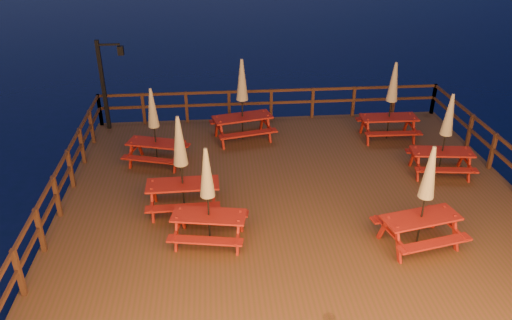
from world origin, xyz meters
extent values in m
plane|color=black|center=(0.00, 0.00, 0.00)|extent=(500.00, 500.00, 0.00)
cube|color=#4E3719|center=(0.00, 0.00, 0.20)|extent=(12.00, 10.00, 0.40)
cylinder|color=#352111|center=(-5.60, 4.60, -0.30)|extent=(0.24, 0.24, 1.40)
cylinder|color=#352111|center=(0.00, 4.60, -0.30)|extent=(0.24, 0.24, 1.40)
cylinder|color=#352111|center=(5.60, 4.60, -0.30)|extent=(0.24, 0.24, 1.40)
cube|color=#352111|center=(0.00, 4.85, 1.45)|extent=(11.70, 0.06, 0.09)
cube|color=#352111|center=(0.00, 4.85, 1.01)|extent=(11.70, 0.06, 0.09)
cube|color=#352111|center=(-4.68, 4.85, 0.95)|extent=(0.10, 0.10, 1.10)
cube|color=#352111|center=(0.00, 4.85, 0.95)|extent=(0.10, 0.10, 1.10)
cube|color=#352111|center=(4.68, 4.85, 0.95)|extent=(0.10, 0.10, 1.10)
cube|color=#352111|center=(-5.85, 0.00, 1.45)|extent=(0.06, 9.70, 0.09)
cube|color=#352111|center=(-5.85, 0.00, 1.01)|extent=(0.06, 9.70, 0.09)
cube|color=#352111|center=(-5.85, -3.88, 0.95)|extent=(0.10, 0.10, 1.10)
cube|color=#352111|center=(-5.85, 0.00, 0.95)|extent=(0.10, 0.10, 1.10)
cube|color=#352111|center=(-5.85, 3.88, 0.95)|extent=(0.10, 0.10, 1.10)
cube|color=#352111|center=(5.85, 0.00, 1.45)|extent=(0.06, 9.70, 0.09)
cube|color=#352111|center=(5.85, 0.00, 1.01)|extent=(0.06, 9.70, 0.09)
cube|color=#352111|center=(5.85, 0.00, 0.95)|extent=(0.10, 0.10, 1.10)
cube|color=#352111|center=(5.85, 3.88, 0.95)|extent=(0.10, 0.10, 1.10)
cube|color=black|center=(-5.55, 4.55, 1.90)|extent=(0.12, 0.12, 3.00)
cube|color=black|center=(-5.20, 4.55, 3.25)|extent=(0.70, 0.06, 0.06)
cube|color=black|center=(-4.85, 4.55, 3.05)|extent=(0.18, 0.18, 0.28)
sphere|color=#FFBD66|center=(-4.85, 4.55, 3.05)|extent=(0.14, 0.14, 0.14)
cube|color=maroon|center=(-2.82, -0.70, 1.13)|extent=(1.77, 0.72, 0.05)
cube|color=maroon|center=(-2.83, -0.11, 0.84)|extent=(1.77, 0.30, 0.05)
cube|color=maroon|center=(-2.81, -1.29, 0.84)|extent=(1.77, 0.30, 0.05)
cube|color=maroon|center=(-3.56, -0.39, 0.77)|extent=(0.06, 0.10, 0.73)
cube|color=maroon|center=(-3.55, -1.04, 0.77)|extent=(0.06, 0.10, 0.73)
cube|color=maroon|center=(-2.09, -0.37, 0.77)|extent=(0.06, 0.10, 0.73)
cube|color=maroon|center=(-2.08, -1.01, 0.77)|extent=(0.06, 0.10, 0.73)
cylinder|color=black|center=(-2.82, -0.70, 1.62)|extent=(0.04, 0.04, 2.45)
cone|color=tan|center=(-2.82, -0.70, 2.31)|extent=(0.35, 0.35, 1.22)
sphere|color=black|center=(-2.82, -0.70, 2.88)|extent=(0.07, 0.07, 0.07)
cube|color=maroon|center=(2.45, -2.58, 1.11)|extent=(1.81, 1.01, 0.05)
cube|color=maroon|center=(2.33, -2.03, 0.83)|extent=(1.73, 0.62, 0.05)
cube|color=maroon|center=(2.57, -3.14, 0.83)|extent=(1.73, 0.62, 0.05)
cube|color=maroon|center=(1.69, -2.43, 0.76)|extent=(0.08, 0.10, 0.71)
cube|color=maroon|center=(1.82, -3.04, 0.76)|extent=(0.08, 0.10, 0.71)
cube|color=maroon|center=(3.08, -2.13, 0.76)|extent=(0.08, 0.10, 0.71)
cube|color=maroon|center=(3.22, -2.74, 0.76)|extent=(0.08, 0.10, 0.71)
cylinder|color=black|center=(2.45, -2.58, 1.59)|extent=(0.04, 0.04, 2.38)
cone|color=tan|center=(2.45, -2.58, 2.26)|extent=(0.34, 0.34, 1.19)
sphere|color=black|center=(2.45, -2.58, 2.81)|extent=(0.07, 0.07, 0.07)
cube|color=maroon|center=(-1.10, 3.27, 1.17)|extent=(1.97, 1.12, 0.05)
cube|color=maroon|center=(-1.24, 3.87, 0.86)|extent=(1.87, 0.70, 0.05)
cube|color=maroon|center=(-0.96, 2.67, 0.86)|extent=(1.87, 0.70, 0.05)
cube|color=maroon|center=(-1.93, 3.43, 0.79)|extent=(0.08, 0.11, 0.77)
cube|color=maroon|center=(-1.78, 2.77, 0.79)|extent=(0.08, 0.11, 0.77)
cube|color=maroon|center=(-0.43, 3.78, 0.79)|extent=(0.08, 0.11, 0.77)
cube|color=maroon|center=(-0.27, 3.12, 0.79)|extent=(0.08, 0.11, 0.77)
cylinder|color=black|center=(-1.10, 3.27, 1.68)|extent=(0.05, 0.05, 2.57)
cone|color=tan|center=(-1.10, 3.27, 2.40)|extent=(0.37, 0.37, 1.28)
sphere|color=black|center=(-1.10, 3.27, 3.00)|extent=(0.07, 0.07, 0.07)
cube|color=maroon|center=(-2.19, -2.04, 1.08)|extent=(1.73, 0.92, 0.05)
cube|color=maroon|center=(-2.10, -1.51, 0.81)|extent=(1.66, 0.55, 0.05)
cube|color=maroon|center=(-2.29, -2.58, 0.81)|extent=(1.66, 0.55, 0.05)
cube|color=maroon|center=(-2.81, -1.63, 0.74)|extent=(0.07, 0.10, 0.68)
cube|color=maroon|center=(-2.92, -2.22, 0.74)|extent=(0.07, 0.10, 0.68)
cube|color=maroon|center=(-1.47, -1.87, 0.74)|extent=(0.07, 0.10, 0.68)
cube|color=maroon|center=(-1.58, -2.46, 0.74)|extent=(0.07, 0.10, 0.68)
cylinder|color=black|center=(-2.19, -2.04, 1.54)|extent=(0.04, 0.04, 2.28)
cone|color=tan|center=(-2.19, -2.04, 2.18)|extent=(0.33, 0.33, 1.14)
sphere|color=black|center=(-2.19, -2.04, 2.71)|extent=(0.06, 0.06, 0.06)
cube|color=maroon|center=(3.55, 2.92, 1.14)|extent=(1.78, 0.73, 0.05)
cube|color=maroon|center=(3.56, 3.51, 0.84)|extent=(1.78, 0.31, 0.05)
cube|color=maroon|center=(3.54, 2.33, 0.84)|extent=(1.78, 0.31, 0.05)
cube|color=maroon|center=(2.82, 3.26, 0.77)|extent=(0.06, 0.10, 0.74)
cube|color=maroon|center=(2.81, 2.61, 0.77)|extent=(0.06, 0.10, 0.74)
cube|color=maroon|center=(4.30, 3.22, 0.77)|extent=(0.06, 0.10, 0.74)
cube|color=maroon|center=(4.28, 2.58, 0.77)|extent=(0.06, 0.10, 0.74)
cylinder|color=black|center=(3.55, 2.92, 1.63)|extent=(0.04, 0.04, 2.46)
cone|color=tan|center=(3.55, 2.92, 2.32)|extent=(0.35, 0.35, 1.23)
sphere|color=black|center=(3.55, 2.92, 2.89)|extent=(0.07, 0.07, 0.07)
cube|color=maroon|center=(-3.70, 1.83, 1.08)|extent=(1.73, 1.08, 0.05)
cube|color=maroon|center=(-3.54, 2.35, 0.81)|extent=(1.62, 0.72, 0.05)
cube|color=maroon|center=(-3.86, 1.32, 0.81)|extent=(1.62, 0.72, 0.05)
cube|color=maroon|center=(-4.26, 2.31, 0.74)|extent=(0.08, 0.10, 0.68)
cube|color=maroon|center=(-4.43, 1.75, 0.74)|extent=(0.08, 0.10, 0.68)
cube|color=maroon|center=(-2.97, 1.92, 0.74)|extent=(0.08, 0.10, 0.68)
cube|color=maroon|center=(-3.14, 1.35, 0.74)|extent=(0.08, 0.10, 0.68)
cylinder|color=black|center=(-3.70, 1.83, 1.53)|extent=(0.04, 0.04, 2.25)
cone|color=tan|center=(-3.70, 1.83, 2.16)|extent=(0.32, 0.32, 1.13)
sphere|color=black|center=(-3.70, 1.83, 2.68)|extent=(0.06, 0.06, 0.06)
cube|color=maroon|center=(4.27, 0.51, 1.09)|extent=(1.73, 0.85, 0.05)
cube|color=maroon|center=(4.34, 1.06, 0.82)|extent=(1.68, 0.46, 0.05)
cube|color=maroon|center=(4.20, -0.04, 0.82)|extent=(1.68, 0.46, 0.05)
cube|color=maroon|center=(3.62, 0.90, 0.75)|extent=(0.07, 0.10, 0.69)
cube|color=maroon|center=(3.54, 0.30, 0.75)|extent=(0.07, 0.10, 0.69)
cube|color=maroon|center=(5.00, 0.73, 0.75)|extent=(0.07, 0.10, 0.69)
cube|color=maroon|center=(4.92, 0.12, 0.75)|extent=(0.07, 0.10, 0.69)
cylinder|color=black|center=(4.27, 0.51, 1.56)|extent=(0.04, 0.04, 2.31)
cone|color=tan|center=(4.27, 0.51, 2.20)|extent=(0.33, 0.33, 1.16)
sphere|color=black|center=(4.27, 0.51, 2.74)|extent=(0.06, 0.06, 0.06)
camera|label=1|loc=(-1.97, -11.30, 7.33)|focal=35.00mm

